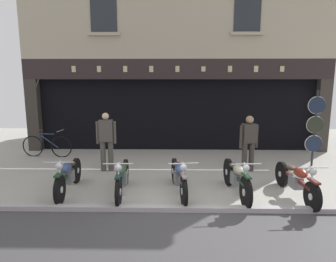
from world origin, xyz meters
TOP-DOWN VIEW (x-y plane):
  - ground at (0.00, -0.98)m, footprint 22.89×22.00m
  - shop_facade at (-0.00, 7.00)m, footprint 11.19×4.42m
  - motorcycle_left at (-2.54, 1.01)m, footprint 0.62×1.96m
  - motorcycle_center_left at (-1.28, 0.92)m, footprint 0.62×1.94m
  - motorcycle_center at (0.01, 0.99)m, footprint 0.62×2.02m
  - motorcycle_center_right at (1.31, 0.90)m, footprint 0.62×2.00m
  - motorcycle_right at (2.60, 0.81)m, footprint 0.62×2.03m
  - salesman_left at (-2.02, 2.68)m, footprint 0.56×0.26m
  - shopkeeper_center at (2.01, 2.73)m, footprint 0.55×0.31m
  - tyre_sign_pole at (4.08, 3.24)m, footprint 0.52×0.06m
  - advert_board_near at (-2.36, 5.40)m, footprint 0.81×0.03m
  - leaning_bicycle at (-4.41, 4.19)m, footprint 1.75×0.50m

SIDE VIEW (x-z plane):
  - ground at x=0.00m, z-range -0.13..0.05m
  - leaning_bicycle at x=-4.41m, z-range -0.09..0.86m
  - motorcycle_right at x=2.60m, z-range -0.04..0.86m
  - motorcycle_left at x=-2.54m, z-range -0.03..0.88m
  - motorcycle_center_left at x=-1.28m, z-range -0.04..0.88m
  - motorcycle_center at x=0.01m, z-range -0.04..0.88m
  - motorcycle_center_right at x=1.31m, z-range -0.03..0.90m
  - shopkeeper_center at x=2.01m, z-range 0.09..1.68m
  - salesman_left at x=-2.02m, z-range 0.09..1.77m
  - tyre_sign_pole at x=4.08m, z-range 0.11..2.40m
  - shop_facade at x=0.00m, z-range -1.51..5.01m
  - advert_board_near at x=-2.36m, z-range 1.28..2.25m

